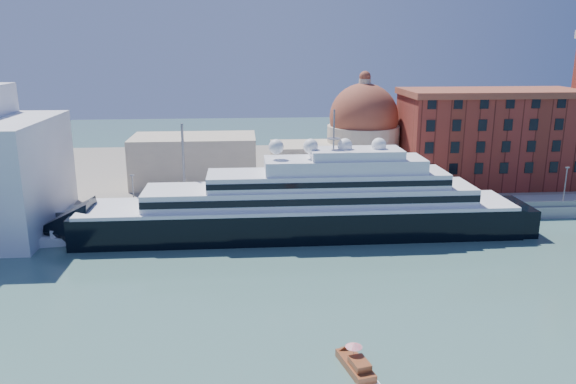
{
  "coord_description": "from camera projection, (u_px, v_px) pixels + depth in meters",
  "views": [
    {
      "loc": [
        -7.85,
        -79.18,
        35.87
      ],
      "look_at": [
        -0.05,
        18.0,
        9.99
      ],
      "focal_mm": 35.0,
      "sensor_mm": 36.0,
      "label": 1
    }
  ],
  "objects": [
    {
      "name": "superyacht",
      "position": [
        285.0,
        211.0,
        106.99
      ],
      "size": [
        94.41,
        13.09,
        28.22
      ],
      "color": "black",
      "rests_on": "ground"
    },
    {
      "name": "church",
      "position": [
        301.0,
        147.0,
        139.39
      ],
      "size": [
        66.0,
        18.0,
        25.5
      ],
      "color": "beige",
      "rests_on": "land"
    },
    {
      "name": "water_taxi",
      "position": [
        356.0,
        364.0,
        63.41
      ],
      "size": [
        3.65,
        6.97,
        3.16
      ],
      "rotation": [
        0.0,
        0.0,
        0.23
      ],
      "color": "brown",
      "rests_on": "ground"
    },
    {
      "name": "ground",
      "position": [
        298.0,
        285.0,
        86.09
      ],
      "size": [
        400.0,
        400.0,
        0.0
      ],
      "primitive_type": "plane",
      "color": "#335857",
      "rests_on": "ground"
    },
    {
      "name": "lamp_posts",
      "position": [
        220.0,
        176.0,
        113.68
      ],
      "size": [
        120.8,
        2.4,
        18.0
      ],
      "color": "slate",
      "rests_on": "quay"
    },
    {
      "name": "service_barge",
      "position": [
        54.0,
        239.0,
        103.68
      ],
      "size": [
        13.96,
        6.54,
        3.02
      ],
      "rotation": [
        0.0,
        0.0,
        0.16
      ],
      "color": "white",
      "rests_on": "ground"
    },
    {
      "name": "quay_fence",
      "position": [
        284.0,
        210.0,
        113.72
      ],
      "size": [
        180.0,
        0.1,
        1.2
      ],
      "primitive_type": "cube",
      "color": "slate",
      "rests_on": "quay"
    },
    {
      "name": "warehouse",
      "position": [
        489.0,
        137.0,
        136.68
      ],
      "size": [
        43.0,
        19.0,
        23.25
      ],
      "color": "maroon",
      "rests_on": "land"
    },
    {
      "name": "quay",
      "position": [
        282.0,
        213.0,
        118.53
      ],
      "size": [
        180.0,
        10.0,
        2.5
      ],
      "primitive_type": "cube",
      "color": "gray",
      "rests_on": "ground"
    },
    {
      "name": "land",
      "position": [
        272.0,
        171.0,
        158.09
      ],
      "size": [
        260.0,
        72.0,
        2.0
      ],
      "primitive_type": "cube",
      "color": "slate",
      "rests_on": "ground"
    }
  ]
}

